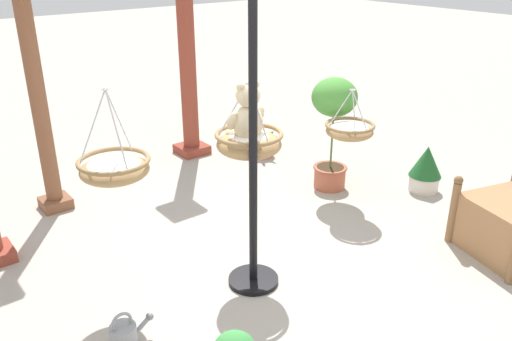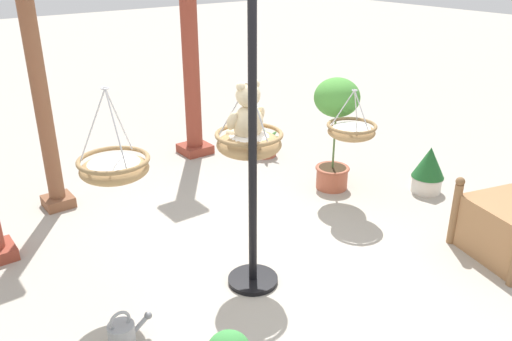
# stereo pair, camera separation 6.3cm
# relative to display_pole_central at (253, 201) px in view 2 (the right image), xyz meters

# --- Properties ---
(ground_plane) EXTENTS (40.00, 40.00, 0.00)m
(ground_plane) POSITION_rel_display_pole_central_xyz_m (0.20, 0.16, -0.79)
(ground_plane) COLOR #A8A093
(display_pole_central) EXTENTS (0.44, 0.44, 2.52)m
(display_pole_central) POSITION_rel_display_pole_central_xyz_m (0.00, 0.00, 0.00)
(display_pole_central) COLOR black
(display_pole_central) RESTS_ON ground
(hanging_basket_with_teddy) EXTENTS (0.58, 0.58, 0.64)m
(hanging_basket_with_teddy) POSITION_rel_display_pole_central_xyz_m (0.15, 0.25, 0.41)
(hanging_basket_with_teddy) COLOR #A37F51
(teddy_bear) EXTENTS (0.36, 0.33, 0.53)m
(teddy_bear) POSITION_rel_display_pole_central_xyz_m (0.15, 0.27, 0.64)
(teddy_bear) COLOR beige
(hanging_basket_left_high) EXTENTS (0.56, 0.56, 0.73)m
(hanging_basket_left_high) POSITION_rel_display_pole_central_xyz_m (-0.93, 0.56, 0.36)
(hanging_basket_left_high) COLOR #A37F51
(hanging_basket_right_low) EXTENTS (0.54, 0.54, 0.54)m
(hanging_basket_right_low) POSITION_rel_display_pole_central_xyz_m (1.73, 0.53, 0.11)
(hanging_basket_right_low) COLOR #A37F51
(greenhouse_pillar_right) EXTENTS (0.42, 0.42, 2.77)m
(greenhouse_pillar_right) POSITION_rel_display_pole_central_xyz_m (1.21, 2.99, 0.54)
(greenhouse_pillar_right) COLOR brown
(greenhouse_pillar_right) RESTS_ON ground
(greenhouse_pillar_far_back) EXTENTS (0.33, 0.33, 2.57)m
(greenhouse_pillar_far_back) POSITION_rel_display_pole_central_xyz_m (-0.89, 2.50, 0.44)
(greenhouse_pillar_far_back) COLOR brown
(greenhouse_pillar_far_back) RESTS_ON ground
(potted_plant_flowering_red) EXTENTS (0.53, 0.53, 1.36)m
(potted_plant_flowering_red) POSITION_rel_display_pole_central_xyz_m (1.94, 0.98, 0.08)
(potted_plant_flowering_red) COLOR #AD563D
(potted_plant_flowering_red) RESTS_ON ground
(potted_plant_bushy_green) EXTENTS (0.43, 0.43, 0.35)m
(potted_plant_bushy_green) POSITION_rel_display_pole_central_xyz_m (1.93, 2.31, -0.66)
(potted_plant_bushy_green) COLOR #AD563D
(potted_plant_bushy_green) RESTS_ON ground
(potted_plant_small_succulent) EXTENTS (0.38, 0.38, 0.57)m
(potted_plant_small_succulent) POSITION_rel_display_pole_central_xyz_m (2.76, 0.21, -0.51)
(potted_plant_small_succulent) COLOR beige
(potted_plant_small_succulent) RESTS_ON ground
(watering_can) EXTENTS (0.35, 0.20, 0.30)m
(watering_can) POSITION_rel_display_pole_central_xyz_m (-1.24, -0.05, -0.69)
(watering_can) COLOR gray
(watering_can) RESTS_ON ground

